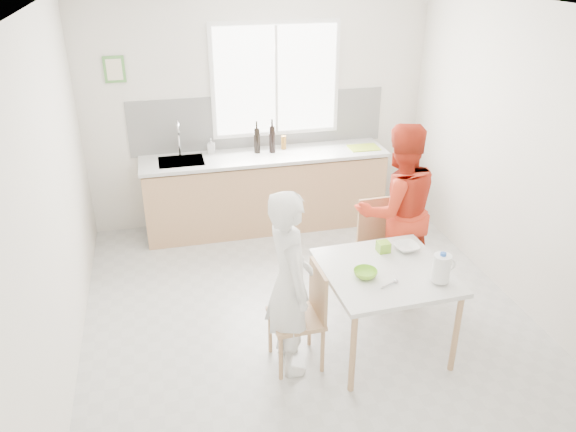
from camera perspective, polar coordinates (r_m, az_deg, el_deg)
The scene contains 21 objects.
ground at distance 5.24m, azimuth 2.10°, elevation -10.44°, with size 4.50×4.50×0.00m, color #B7B7B2.
room_shell at distance 4.46m, azimuth 2.45°, elevation 6.78°, with size 4.50×4.50×4.50m.
window at distance 6.57m, azimuth -1.24°, elevation 13.66°, with size 1.50×0.06×1.30m.
backsplash at distance 6.67m, azimuth -2.92°, elevation 9.59°, with size 3.00×0.02×0.65m, color white.
picture_frame at distance 6.40m, azimuth -17.23°, elevation 14.03°, with size 0.22×0.03×0.28m.
kitchen_counter at distance 6.68m, azimuth -2.33°, elevation 2.25°, with size 2.84×0.64×1.37m.
dining_table at distance 4.62m, azimuth 9.84°, elevation -6.23°, with size 1.02×1.02×0.76m.
chair_left at distance 4.51m, azimuth 1.62°, elevation -9.73°, with size 0.41×0.41×0.87m.
chair_far at distance 5.47m, azimuth 9.49°, elevation -2.70°, with size 0.45×0.45×0.94m.
person_white at distance 4.32m, azimuth 0.16°, elevation -6.83°, with size 0.56×0.37×1.54m, color white.
person_red at distance 5.36m, azimuth 10.99°, elevation 0.54°, with size 0.83×0.64×1.70m, color red.
bowl_green at distance 4.45m, azimuth 7.87°, elevation -5.80°, with size 0.19×0.19×0.06m, color #84D130.
bowl_white at distance 4.88m, azimuth 11.93°, elevation -3.13°, with size 0.21×0.21×0.05m, color white.
milk_jug at distance 4.44m, azimuth 15.36°, elevation -5.08°, with size 0.19×0.14×0.24m.
green_box at distance 4.81m, azimuth 9.66°, elevation -3.09°, with size 0.10×0.10×0.09m, color #79B82A.
spoon at distance 4.37m, azimuth 10.17°, elevation -6.89°, with size 0.01×0.01×0.16m, color #A5A5AA.
cutting_board at distance 6.74m, azimuth 7.70°, elevation 6.90°, with size 0.35×0.25×0.01m, color #A3C32D.
wine_bottle_a at distance 6.50m, azimuth -1.62°, elevation 7.83°, with size 0.07×0.07×0.32m, color black.
wine_bottle_b at distance 6.50m, azimuth -3.17°, elevation 7.70°, with size 0.07×0.07×0.30m, color black.
jar_amber at distance 6.63m, azimuth -0.44°, elevation 7.48°, with size 0.06×0.06×0.16m, color #8C5C1E.
soap_bottle at distance 6.56m, azimuth -7.81°, elevation 7.10°, with size 0.08×0.08×0.17m, color #999999.
Camera 1 is at (-1.17, -4.04, 3.12)m, focal length 35.00 mm.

